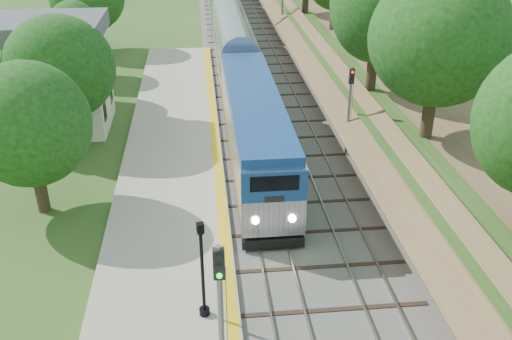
{
  "coord_description": "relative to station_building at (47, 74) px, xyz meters",
  "views": [
    {
      "loc": [
        -3.21,
        -10.38,
        16.41
      ],
      "look_at": [
        -0.5,
        16.11,
        2.8
      ],
      "focal_mm": 40.0,
      "sensor_mm": 36.0,
      "label": 1
    }
  ],
  "objects": [
    {
      "name": "station_building",
      "position": [
        0.0,
        0.0,
        0.0
      ],
      "size": [
        8.6,
        6.6,
        8.0
      ],
      "color": "silver",
      "rests_on": "ground"
    },
    {
      "name": "platform",
      "position": [
        8.8,
        -14.0,
        -3.9
      ],
      "size": [
        6.4,
        68.0,
        0.38
      ],
      "primitive_type": "cube",
      "color": "#A59A85",
      "rests_on": "ground"
    },
    {
      "name": "signal_platform",
      "position": [
        11.1,
        -26.23,
        0.14
      ],
      "size": [
        0.37,
        0.29,
        6.26
      ],
      "color": "slate",
      "rests_on": "platform"
    },
    {
      "name": "lamppost_far",
      "position": [
        10.53,
        -22.0,
        -1.73
      ],
      "size": [
        0.44,
        0.44,
        4.42
      ],
      "color": "black",
      "rests_on": "platform"
    },
    {
      "name": "signal_farside",
      "position": [
        20.2,
        -6.98,
        -0.34
      ],
      "size": [
        0.33,
        0.26,
        5.94
      ],
      "color": "slate",
      "rests_on": "ground"
    },
    {
      "name": "trees_behind_platform",
      "position": [
        2.83,
        -9.33,
        0.44
      ],
      "size": [
        7.82,
        53.32,
        7.21
      ],
      "color": "#332316",
      "rests_on": "ground"
    },
    {
      "name": "embankment",
      "position": [
        24.35,
        30.0,
        -2.14
      ],
      "size": [
        10.64,
        170.0,
        11.7
      ],
      "color": "brown",
      "rests_on": "ground"
    },
    {
      "name": "yellow_stripe",
      "position": [
        11.65,
        -14.0,
        -3.7
      ],
      "size": [
        0.55,
        68.0,
        0.01
      ],
      "primitive_type": "cube",
      "color": "gold",
      "rests_on": "platform"
    },
    {
      "name": "trackbed",
      "position": [
        16.0,
        30.0,
        -4.02
      ],
      "size": [
        9.5,
        170.0,
        0.28
      ],
      "color": "#4C4944",
      "rests_on": "ground"
    }
  ]
}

